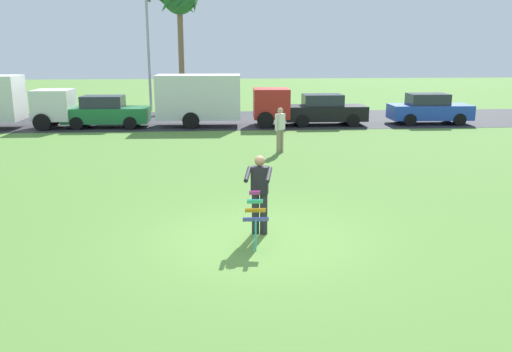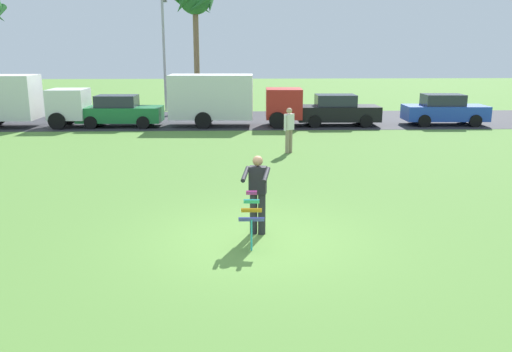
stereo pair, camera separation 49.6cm
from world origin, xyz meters
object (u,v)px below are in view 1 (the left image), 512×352
at_px(person_kite_flyer, 260,192).
at_px(streetlight_pole, 149,47).
at_px(parked_car_green, 106,112).
at_px(person_walker_near, 280,129).
at_px(palm_tree_right_near, 180,3).
at_px(parked_car_blue, 429,109).
at_px(kite_held, 255,212).
at_px(parked_car_black, 324,110).
at_px(parked_truck_red_cab, 215,99).

relative_size(person_kite_flyer, streetlight_pole, 0.25).
bearing_deg(parked_car_green, person_walker_near, -42.42).
bearing_deg(streetlight_pole, palm_tree_right_near, 25.24).
distance_m(parked_car_blue, person_walker_near, 11.45).
distance_m(parked_car_green, person_walker_near, 10.80).
height_order(kite_held, palm_tree_right_near, palm_tree_right_near).
bearing_deg(person_walker_near, parked_car_black, 66.12).
xyz_separation_m(person_kite_flyer, palm_tree_right_near, (-3.02, 24.50, 5.75)).
bearing_deg(person_kite_flyer, parked_truck_red_cab, 93.12).
bearing_deg(kite_held, streetlight_pole, 101.18).
height_order(parked_car_green, streetlight_pole, streetlight_pole).
bearing_deg(kite_held, person_walker_near, 80.21).
distance_m(parked_car_green, parked_truck_red_cab, 5.55).
bearing_deg(parked_car_black, parked_truck_red_cab, -179.99).
bearing_deg(parked_car_black, streetlight_pole, 143.64).
distance_m(parked_truck_red_cab, parked_car_blue, 11.31).
bearing_deg(parked_car_black, palm_tree_right_near, 133.92).
height_order(parked_truck_red_cab, person_walker_near, parked_truck_red_cab).
relative_size(parked_truck_red_cab, parked_car_blue, 1.59).
distance_m(person_kite_flyer, parked_car_blue, 19.42).
xyz_separation_m(parked_car_green, palm_tree_right_near, (3.39, 8.10, 5.93)).
height_order(kite_held, person_walker_near, person_walker_near).
xyz_separation_m(parked_car_black, person_walker_near, (-3.22, -7.28, 0.16)).
xyz_separation_m(person_kite_flyer, streetlight_pole, (-4.97, 23.58, 3.05)).
bearing_deg(palm_tree_right_near, person_walker_near, -73.43).
distance_m(parked_car_black, palm_tree_right_near, 12.71).
height_order(parked_car_blue, streetlight_pole, streetlight_pole).
distance_m(kite_held, parked_car_blue, 20.17).
xyz_separation_m(person_kite_flyer, kite_held, (-0.15, -0.79, -0.20)).
distance_m(parked_car_green, streetlight_pole, 8.00).
height_order(person_kite_flyer, parked_car_blue, person_kite_flyer).
height_order(kite_held, parked_car_black, parked_car_black).
bearing_deg(parked_car_green, parked_car_black, -0.00).
bearing_deg(kite_held, parked_car_blue, 58.47).
xyz_separation_m(palm_tree_right_near, person_walker_near, (4.58, -15.38, -5.77)).
relative_size(person_kite_flyer, kite_held, 1.54).
height_order(parked_car_green, person_walker_near, person_walker_near).
bearing_deg(streetlight_pole, person_walker_near, -65.71).
xyz_separation_m(parked_truck_red_cab, streetlight_pole, (-4.07, 7.18, 2.59)).
distance_m(parked_car_green, palm_tree_right_near, 10.59).
bearing_deg(parked_car_green, palm_tree_right_near, 67.26).
relative_size(parked_truck_red_cab, streetlight_pole, 0.97).
bearing_deg(person_kite_flyer, parked_car_blue, 57.63).
relative_size(parked_car_black, streetlight_pole, 0.60).
distance_m(person_kite_flyer, person_walker_near, 9.25).
height_order(palm_tree_right_near, streetlight_pole, palm_tree_right_near).
distance_m(parked_car_green, parked_car_black, 11.19).
bearing_deg(palm_tree_right_near, person_kite_flyer, -82.98).
bearing_deg(parked_car_blue, palm_tree_right_near, 148.88).
bearing_deg(parked_truck_red_cab, parked_car_blue, 0.01).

